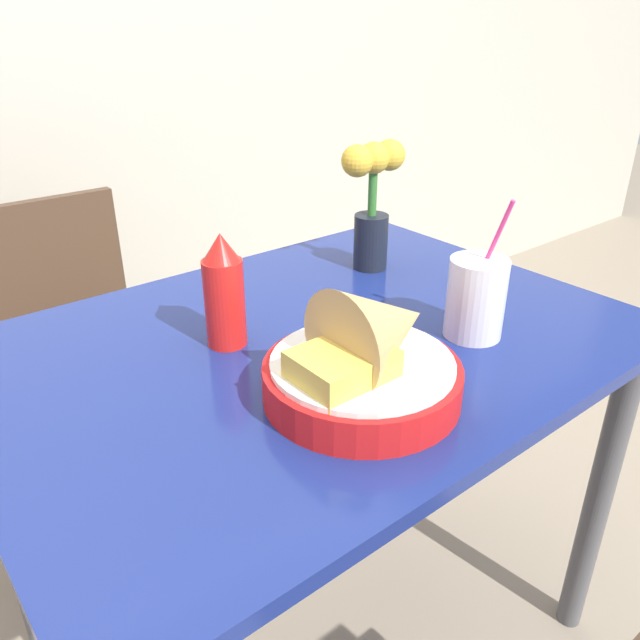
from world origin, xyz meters
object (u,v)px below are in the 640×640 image
Objects in this scene: chair_far_window at (66,339)px; ketchup_bottle at (224,292)px; flower_vase at (372,196)px; drink_cup at (476,301)px; food_basket at (369,358)px.

chair_far_window is 4.39× the size of ketchup_bottle.
drink_cup is at bearing -102.86° from flower_vase.
ketchup_bottle reaches higher than chair_far_window.
ketchup_bottle is 0.42m from flower_vase.
ketchup_bottle is (0.07, -0.68, 0.34)m from chair_far_window.
chair_far_window is 3.51× the size of drink_cup.
ketchup_bottle is at bearing 145.38° from drink_cup.
chair_far_window is at bearing 99.03° from food_basket.
food_basket is (0.15, -0.93, 0.31)m from chair_far_window.
drink_cup is 0.35m from flower_vase.
flower_vase is (0.07, 0.33, 0.09)m from drink_cup.
chair_far_window is 0.85m from flower_vase.
food_basket is 0.26m from ketchup_bottle.
chair_far_window is 3.17× the size of flower_vase.
flower_vase is (0.48, -0.58, 0.40)m from chair_far_window.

